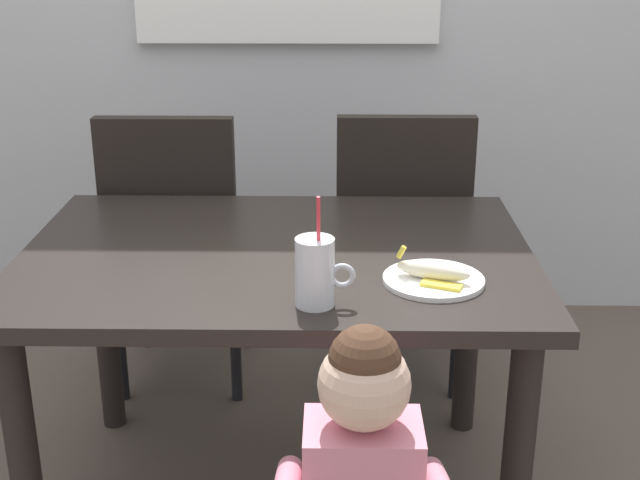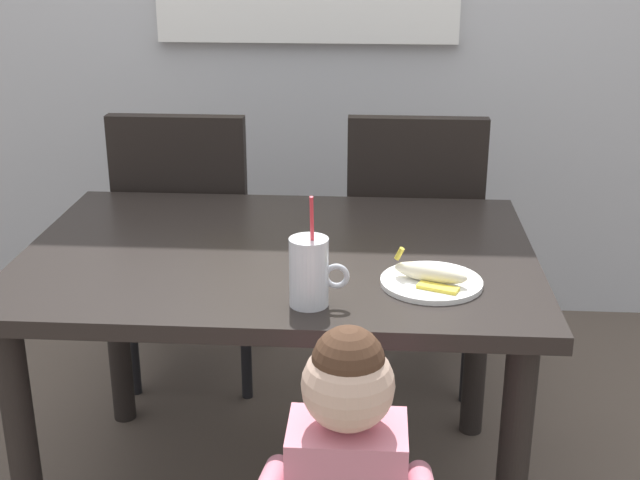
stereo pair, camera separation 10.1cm
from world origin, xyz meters
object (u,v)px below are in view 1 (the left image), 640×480
dining_table (277,289)px  toddler_standing (362,478)px  dining_chair_right (400,235)px  snack_plate (433,280)px  dining_chair_left (177,236)px  peeled_banana (434,271)px  milk_cup (316,276)px

dining_table → toddler_standing: toddler_standing is taller
dining_chair_right → snack_plate: size_ratio=4.17×
dining_chair_left → dining_table: bearing=120.5°
snack_plate → peeled_banana: peeled_banana is taller
dining_chair_left → peeled_banana: size_ratio=5.52×
toddler_standing → peeled_banana: 0.52m
dining_chair_right → peeled_banana: (0.01, -0.86, 0.23)m
milk_cup → snack_plate: 0.30m
peeled_banana → dining_chair_right: bearing=90.4°
dining_chair_right → snack_plate: 0.87m
peeled_banana → snack_plate: bearing=81.6°
dining_chair_right → milk_cup: (-0.26, -0.97, 0.26)m
dining_table → peeled_banana: (0.37, -0.21, 0.14)m
dining_table → dining_chair_left: (-0.37, 0.62, -0.09)m
dining_chair_left → milk_cup: size_ratio=3.82×
milk_cup → peeled_banana: size_ratio=1.44×
dining_table → snack_plate: size_ratio=5.51×
dining_table → dining_chair_right: size_ratio=1.32×
dining_table → toddler_standing: bearing=-72.9°
peeled_banana → toddler_standing: bearing=-111.6°
dining_chair_right → toddler_standing: bearing=82.8°
dining_chair_left → dining_chair_right: bearing=-178.0°
dining_chair_right → peeled_banana: dining_chair_right is taller
snack_plate → dining_chair_right: bearing=90.5°
toddler_standing → dining_chair_right: bearing=82.8°
dining_chair_left → peeled_banana: bearing=131.3°
toddler_standing → peeled_banana: bearing=68.4°
toddler_standing → peeled_banana: toddler_standing is taller
snack_plate → dining_chair_left: bearing=131.8°
snack_plate → peeled_banana: bearing=-98.4°
toddler_standing → milk_cup: (-0.09, 0.31, 0.28)m
dining_chair_left → snack_plate: 1.12m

